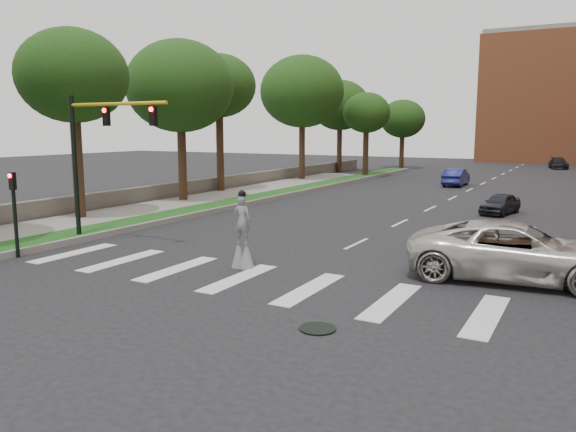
% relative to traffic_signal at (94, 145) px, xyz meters
% --- Properties ---
extents(ground_plane, '(160.00, 160.00, 0.00)m').
position_rel_traffic_signal_xyz_m(ground_plane, '(9.78, -3.00, -4.15)').
color(ground_plane, black).
rests_on(ground_plane, ground).
extents(grass_median, '(2.00, 60.00, 0.25)m').
position_rel_traffic_signal_xyz_m(grass_median, '(-1.72, 17.00, -4.03)').
color(grass_median, '#154614').
rests_on(grass_median, ground).
extents(median_curb, '(0.20, 60.00, 0.28)m').
position_rel_traffic_signal_xyz_m(median_curb, '(-0.67, 17.00, -4.01)').
color(median_curb, gray).
rests_on(median_curb, ground).
extents(sidewalk_left, '(4.00, 60.00, 0.18)m').
position_rel_traffic_signal_xyz_m(sidewalk_left, '(-4.72, 7.00, -4.06)').
color(sidewalk_left, gray).
rests_on(sidewalk_left, ground).
extents(stone_wall, '(0.50, 56.00, 1.10)m').
position_rel_traffic_signal_xyz_m(stone_wall, '(-7.22, 19.00, -3.60)').
color(stone_wall, '#5D584F').
rests_on(stone_wall, ground).
extents(manhole, '(0.90, 0.90, 0.04)m').
position_rel_traffic_signal_xyz_m(manhole, '(12.78, -5.00, -4.13)').
color(manhole, black).
rests_on(manhole, ground).
extents(traffic_signal, '(5.30, 0.23, 6.20)m').
position_rel_traffic_signal_xyz_m(traffic_signal, '(0.00, 0.00, 0.00)').
color(traffic_signal, black).
rests_on(traffic_signal, ground).
extents(secondary_signal, '(0.25, 0.21, 3.23)m').
position_rel_traffic_signal_xyz_m(secondary_signal, '(-0.52, -3.50, -2.20)').
color(secondary_signal, black).
rests_on(secondary_signal, ground).
extents(stilt_performer, '(0.84, 0.54, 2.74)m').
position_rel_traffic_signal_xyz_m(stilt_performer, '(7.82, -0.73, -3.08)').
color(stilt_performer, '#322014').
rests_on(stilt_performer, ground).
extents(suv_crossing, '(6.98, 3.73, 1.86)m').
position_rel_traffic_signal_xyz_m(suv_crossing, '(16.40, 2.10, -3.22)').
color(suv_crossing, beige).
rests_on(suv_crossing, ground).
extents(car_near, '(2.10, 3.70, 1.19)m').
position_rel_traffic_signal_xyz_m(car_near, '(13.81, 16.77, -3.56)').
color(car_near, black).
rests_on(car_near, ground).
extents(car_mid, '(1.62, 4.46, 1.46)m').
position_rel_traffic_signal_xyz_m(car_mid, '(8.09, 31.79, -3.42)').
color(car_mid, navy).
rests_on(car_mid, ground).
extents(car_far, '(2.69, 4.81, 1.32)m').
position_rel_traffic_signal_xyz_m(car_far, '(14.45, 58.62, -3.49)').
color(car_far, black).
rests_on(car_far, ground).
extents(tree_1, '(5.66, 5.66, 9.91)m').
position_rel_traffic_signal_xyz_m(tree_1, '(-5.47, 3.80, 3.30)').
color(tree_1, '#322014').
rests_on(tree_1, ground).
extents(tree_2, '(6.94, 6.94, 10.46)m').
position_rel_traffic_signal_xyz_m(tree_2, '(-5.36, 12.19, 3.33)').
color(tree_2, '#322014').
rests_on(tree_2, ground).
extents(tree_3, '(5.48, 5.48, 10.28)m').
position_rel_traffic_signal_xyz_m(tree_3, '(-6.44, 17.95, 3.73)').
color(tree_3, '#322014').
rests_on(tree_3, ground).
extents(tree_4, '(7.72, 7.72, 11.45)m').
position_rel_traffic_signal_xyz_m(tree_4, '(-5.69, 29.92, 3.99)').
color(tree_4, '#322014').
rests_on(tree_4, ground).
extents(tree_5, '(6.43, 6.43, 10.09)m').
position_rel_traffic_signal_xyz_m(tree_5, '(-6.66, 40.83, 3.17)').
color(tree_5, '#322014').
rests_on(tree_5, ground).
extents(tree_6, '(4.67, 4.67, 8.34)m').
position_rel_traffic_signal_xyz_m(tree_6, '(-1.74, 36.09, 2.14)').
color(tree_6, '#322014').
rests_on(tree_6, ground).
extents(tree_7, '(5.36, 5.36, 8.26)m').
position_rel_traffic_signal_xyz_m(tree_7, '(-2.34, 49.80, 1.79)').
color(tree_7, '#322014').
rests_on(tree_7, ground).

